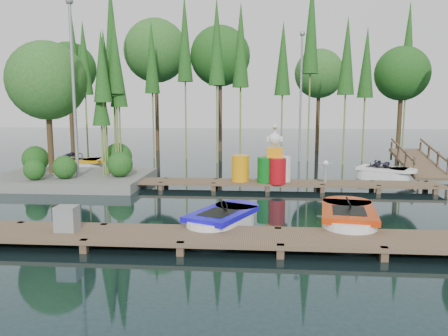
# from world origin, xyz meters

# --- Properties ---
(ground_plane) EXTENTS (90.00, 90.00, 0.00)m
(ground_plane) POSITION_xyz_m (0.00, 0.00, 0.00)
(ground_plane) COLOR #1C3135
(near_dock) EXTENTS (18.00, 1.50, 0.50)m
(near_dock) POSITION_xyz_m (0.00, -4.50, 0.23)
(near_dock) COLOR brown
(near_dock) RESTS_ON ground
(far_dock) EXTENTS (15.00, 1.20, 0.50)m
(far_dock) POSITION_xyz_m (1.00, 2.50, 0.23)
(far_dock) COLOR brown
(far_dock) RESTS_ON ground
(island) EXTENTS (6.20, 4.20, 6.75)m
(island) POSITION_xyz_m (-6.30, 3.29, 3.18)
(island) COLOR slate
(island) RESTS_ON ground
(tree_screen) EXTENTS (34.42, 18.53, 10.31)m
(tree_screen) POSITION_xyz_m (-2.04, 10.60, 6.12)
(tree_screen) COLOR #43311C
(tree_screen) RESTS_ON ground
(lamp_island) EXTENTS (0.30, 0.30, 7.25)m
(lamp_island) POSITION_xyz_m (-5.50, 2.50, 4.26)
(lamp_island) COLOR gray
(lamp_island) RESTS_ON ground
(lamp_rear) EXTENTS (0.30, 0.30, 7.25)m
(lamp_rear) POSITION_xyz_m (4.00, 11.00, 4.26)
(lamp_rear) COLOR gray
(lamp_rear) RESTS_ON ground
(ramp) EXTENTS (1.50, 3.94, 1.49)m
(ramp) POSITION_xyz_m (9.00, 6.50, 0.59)
(ramp) COLOR brown
(ramp) RESTS_ON ground
(boat_blue) EXTENTS (2.15, 2.84, 0.87)m
(boat_blue) POSITION_xyz_m (0.76, -3.26, 0.25)
(boat_blue) COLOR white
(boat_blue) RESTS_ON ground
(boat_red) EXTENTS (1.71, 3.06, 0.98)m
(boat_red) POSITION_xyz_m (3.98, -2.98, 0.28)
(boat_red) COLOR white
(boat_red) RESTS_ON ground
(boat_yellow_far) EXTENTS (2.96, 1.49, 1.44)m
(boat_yellow_far) POSITION_xyz_m (-7.11, 6.30, 0.30)
(boat_yellow_far) COLOR white
(boat_yellow_far) RESTS_ON ground
(boat_white_far) EXTENTS (2.78, 2.26, 1.20)m
(boat_white_far) POSITION_xyz_m (7.09, 5.08, 0.27)
(boat_white_far) COLOR white
(boat_white_far) RESTS_ON ground
(utility_cabinet) EXTENTS (0.48, 0.41, 0.59)m
(utility_cabinet) POSITION_xyz_m (-2.80, -4.50, 0.60)
(utility_cabinet) COLOR gray
(utility_cabinet) RESTS_ON near_dock
(yellow_barrel) EXTENTS (0.67, 0.67, 1.01)m
(yellow_barrel) POSITION_xyz_m (0.98, 2.50, 0.80)
(yellow_barrel) COLOR orange
(yellow_barrel) RESTS_ON far_dock
(drum_cluster) EXTENTS (1.28, 1.17, 2.21)m
(drum_cluster) POSITION_xyz_m (2.30, 2.34, 0.95)
(drum_cluster) COLOR #0B6718
(drum_cluster) RESTS_ON far_dock
(seagull_post) EXTENTS (0.53, 0.28, 0.84)m
(seagull_post) POSITION_xyz_m (4.21, 2.50, 0.87)
(seagull_post) COLOR gray
(seagull_post) RESTS_ON far_dock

